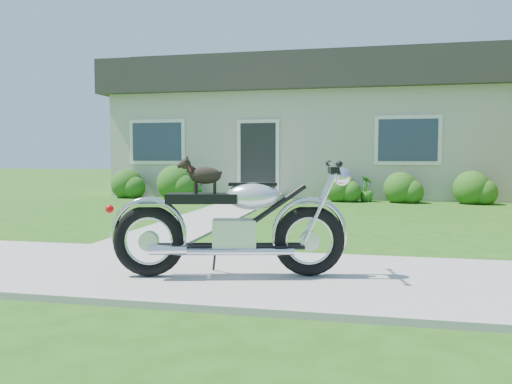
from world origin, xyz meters
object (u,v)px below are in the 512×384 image
at_px(potted_plant_left, 194,187).
at_px(motorcycle_with_dog, 234,224).
at_px(potted_plant_right, 366,189).
at_px(house, 321,127).

height_order(potted_plant_left, motorcycle_with_dog, motorcycle_with_dog).
bearing_deg(potted_plant_left, potted_plant_right, 0.00).
distance_m(house, potted_plant_right, 4.16).
bearing_deg(house, potted_plant_right, -66.96).
distance_m(potted_plant_left, potted_plant_right, 4.69).
bearing_deg(potted_plant_right, motorcycle_with_dog, -98.33).
bearing_deg(motorcycle_with_dog, potted_plant_right, 69.10).
relative_size(house, potted_plant_right, 18.50).
relative_size(house, motorcycle_with_dog, 5.73).
bearing_deg(potted_plant_left, motorcycle_with_dog, -68.69).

